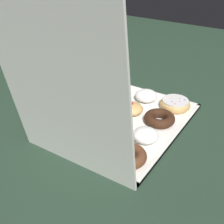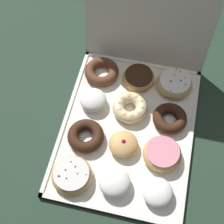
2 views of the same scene
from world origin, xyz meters
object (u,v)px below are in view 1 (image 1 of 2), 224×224
at_px(chocolate_cake_ring_donut_8, 87,114).
at_px(sprinkle_donut_11, 64,130).
at_px(pink_frosted_donut_5, 107,100).
at_px(chocolate_frosted_donut_10, 93,142).
at_px(coffee_mug, 40,87).
at_px(jelly_filled_donut_4, 132,108).
at_px(powdered_filled_donut_1, 146,96).
at_px(cruller_donut_7, 115,125).
at_px(powdered_filled_donut_2, 121,89).
at_px(chocolate_cake_ring_donut_9, 128,156).
at_px(chocolate_cake_ring_donut_3, 159,118).
at_px(powdered_filled_donut_6, 146,135).
at_px(sprinkle_donut_0, 175,104).
at_px(donut_box, 123,121).

distance_m(chocolate_cake_ring_donut_8, sprinkle_donut_11, 0.13).
bearing_deg(pink_frosted_donut_5, chocolate_frosted_donut_10, 115.01).
height_order(chocolate_cake_ring_donut_8, coffee_mug, coffee_mug).
relative_size(jelly_filled_donut_4, coffee_mug, 0.87).
height_order(powdered_filled_donut_1, cruller_donut_7, powdered_filled_donut_1).
bearing_deg(sprinkle_donut_11, cruller_donut_7, -135.80).
relative_size(powdered_filled_donut_2, chocolate_frosted_donut_10, 0.81).
xyz_separation_m(chocolate_cake_ring_donut_9, sprinkle_donut_11, (0.25, 0.01, 0.00)).
relative_size(powdered_filled_donut_2, chocolate_cake_ring_donut_3, 0.77).
xyz_separation_m(powdered_filled_donut_6, chocolate_cake_ring_donut_8, (0.25, -0.01, -0.00)).
bearing_deg(powdered_filled_donut_6, powdered_filled_donut_1, -63.31).
distance_m(sprinkle_donut_0, powdered_filled_donut_1, 0.12).
height_order(powdered_filled_donut_1, sprinkle_donut_11, powdered_filled_donut_1).
bearing_deg(sprinkle_donut_11, coffee_mug, -31.49).
height_order(chocolate_cake_ring_donut_9, sprinkle_donut_11, sprinkle_donut_11).
distance_m(pink_frosted_donut_5, sprinkle_donut_11, 0.26).
bearing_deg(chocolate_cake_ring_donut_9, coffee_mug, -17.66).
height_order(donut_box, sprinkle_donut_11, sprinkle_donut_11).
relative_size(donut_box, chocolate_cake_ring_donut_9, 4.57).
xyz_separation_m(pink_frosted_donut_5, cruller_donut_7, (-0.12, 0.13, 0.00)).
relative_size(powdered_filled_donut_1, coffee_mug, 0.89).
relative_size(powdered_filled_donut_1, chocolate_frosted_donut_10, 0.85).
bearing_deg(chocolate_frosted_donut_10, powdered_filled_donut_6, -136.06).
relative_size(chocolate_cake_ring_donut_3, chocolate_cake_ring_donut_9, 0.97).
height_order(chocolate_cake_ring_donut_3, sprinkle_donut_11, sprinkle_donut_11).
relative_size(powdered_filled_donut_1, sprinkle_donut_11, 0.76).
bearing_deg(powdered_filled_donut_1, chocolate_cake_ring_donut_8, 62.62).
xyz_separation_m(pink_frosted_donut_5, chocolate_cake_ring_donut_9, (-0.25, 0.25, -0.00)).
distance_m(powdered_filled_donut_2, chocolate_cake_ring_donut_3, 0.27).
distance_m(sprinkle_donut_0, chocolate_cake_ring_donut_3, 0.13).
relative_size(chocolate_cake_ring_donut_8, sprinkle_donut_11, 0.91).
bearing_deg(cruller_donut_7, chocolate_frosted_donut_10, 87.56).
xyz_separation_m(sprinkle_donut_0, coffee_mug, (0.53, 0.21, 0.02)).
bearing_deg(pink_frosted_donut_5, cruller_donut_7, 132.84).
xyz_separation_m(jelly_filled_donut_4, powdered_filled_donut_6, (-0.13, 0.13, 0.00)).
relative_size(chocolate_cake_ring_donut_8, chocolate_frosted_donut_10, 1.01).
bearing_deg(chocolate_cake_ring_donut_3, jelly_filled_donut_4, -1.24).
height_order(powdered_filled_donut_1, chocolate_cake_ring_donut_9, powdered_filled_donut_1).
xyz_separation_m(powdered_filled_donut_6, chocolate_cake_ring_donut_9, (-0.00, 0.12, -0.01)).
xyz_separation_m(powdered_filled_donut_6, coffee_mug, (0.54, -0.05, 0.01)).
bearing_deg(pink_frosted_donut_5, jelly_filled_donut_4, 177.92).
height_order(powdered_filled_donut_6, sprinkle_donut_11, same).
bearing_deg(sprinkle_donut_0, chocolate_cake_ring_donut_8, 44.78).
bearing_deg(chocolate_cake_ring_donut_8, powdered_filled_donut_6, 177.88).
xyz_separation_m(jelly_filled_donut_4, coffee_mug, (0.41, 0.08, 0.02)).
distance_m(powdered_filled_donut_2, coffee_mug, 0.35).
height_order(jelly_filled_donut_4, pink_frosted_donut_5, jelly_filled_donut_4).
bearing_deg(chocolate_frosted_donut_10, pink_frosted_donut_5, -64.99).
bearing_deg(powdered_filled_donut_6, chocolate_cake_ring_donut_8, -2.12).
distance_m(chocolate_cake_ring_donut_3, cruller_donut_7, 0.17).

